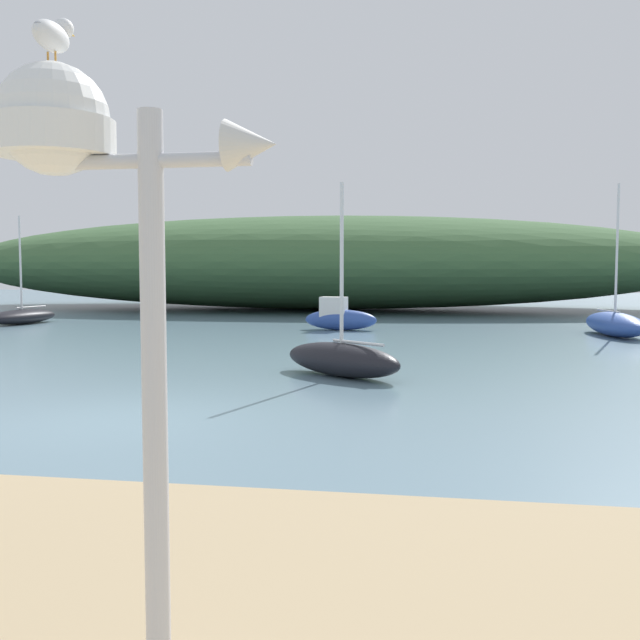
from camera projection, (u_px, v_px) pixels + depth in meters
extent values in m
plane|color=slate|center=(119.00, 420.00, 10.63)|extent=(120.00, 120.00, 0.00)
ellipsoid|color=#3D6038|center=(315.00, 263.00, 40.14)|extent=(42.58, 14.87, 5.13)
cylinder|color=silver|center=(155.00, 405.00, 3.42)|extent=(0.12, 0.12, 2.78)
cylinder|color=silver|center=(151.00, 161.00, 3.34)|extent=(0.97, 0.07, 0.07)
cylinder|color=white|center=(54.00, 138.00, 3.41)|extent=(0.58, 0.58, 0.17)
sphere|color=white|center=(53.00, 119.00, 3.40)|extent=(0.53, 0.53, 0.53)
cone|color=silver|center=(251.00, 145.00, 3.25)|extent=(0.24, 0.24, 0.24)
cylinder|color=orange|center=(48.00, 57.00, 3.39)|extent=(0.01, 0.01, 0.05)
cylinder|color=orange|center=(55.00, 57.00, 3.38)|extent=(0.01, 0.01, 0.05)
ellipsoid|color=white|center=(51.00, 36.00, 3.38)|extent=(0.13, 0.26, 0.14)
ellipsoid|color=#9EA0A8|center=(51.00, 31.00, 3.37)|extent=(0.10, 0.24, 0.05)
sphere|color=white|center=(64.00, 29.00, 3.47)|extent=(0.10, 0.10, 0.10)
cone|color=gold|center=(72.00, 35.00, 3.54)|extent=(0.03, 0.06, 0.03)
ellipsoid|color=black|center=(341.00, 360.00, 14.89)|extent=(3.05, 2.64, 0.70)
cylinder|color=silver|center=(342.00, 268.00, 14.75)|extent=(0.08, 0.08, 3.51)
cylinder|color=silver|center=(358.00, 343.00, 14.52)|extent=(1.16, 0.90, 0.06)
ellipsoid|color=#2D4C9E|center=(341.00, 320.00, 26.06)|extent=(2.74, 1.07, 0.75)
cube|color=silver|center=(334.00, 307.00, 26.10)|extent=(1.00, 0.73, 0.72)
ellipsoid|color=#2D4C9E|center=(615.00, 324.00, 23.73)|extent=(1.81, 4.35, 0.79)
cylinder|color=silver|center=(617.00, 252.00, 23.56)|extent=(0.08, 0.08, 4.47)
cylinder|color=silver|center=(608.00, 311.00, 24.33)|extent=(0.33, 1.89, 0.06)
ellipsoid|color=black|center=(22.00, 317.00, 28.88)|extent=(1.81, 3.74, 0.60)
cylinder|color=silver|center=(20.00, 265.00, 28.73)|extent=(0.08, 0.08, 3.93)
cylinder|color=silver|center=(31.00, 307.00, 29.35)|extent=(0.36, 1.60, 0.06)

